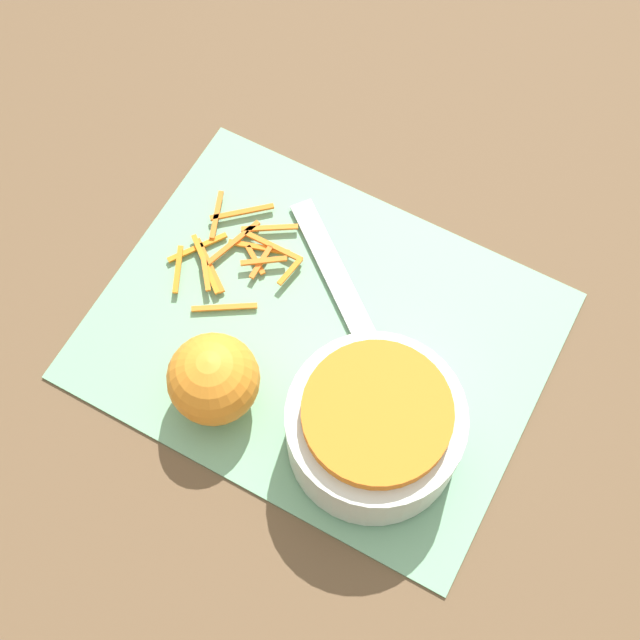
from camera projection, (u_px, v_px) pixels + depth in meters
The scene contains 6 objects.
ground_plane at pixel (320, 336), 0.82m from camera, with size 4.00×4.00×0.00m, color brown.
cutting_board at pixel (320, 335), 0.82m from camera, with size 0.40×0.31×0.01m.
bowl_speckled at pixel (375, 427), 0.74m from camera, with size 0.15×0.15×0.08m.
knife at pixel (375, 354), 0.80m from camera, with size 0.22×0.18×0.02m.
orange_left at pixel (213, 379), 0.76m from camera, with size 0.08×0.08×0.08m.
peel_pile at pixel (234, 253), 0.85m from camera, with size 0.12×0.14×0.01m.
Camera 1 is at (-0.16, 0.29, 0.76)m, focal length 50.00 mm.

